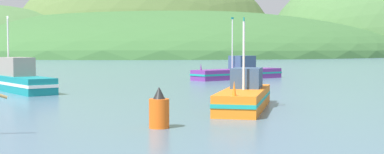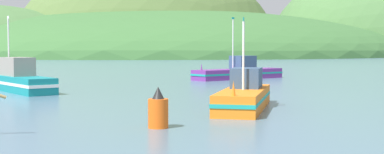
% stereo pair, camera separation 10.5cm
% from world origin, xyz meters
% --- Properties ---
extents(hill_far_center, '(115.29, 92.23, 85.45)m').
position_xyz_m(hill_far_center, '(153.71, 213.06, 0.00)').
color(hill_far_center, '#47703D').
rests_on(hill_far_center, ground).
extents(hill_mid_left, '(204.40, 163.52, 38.23)m').
position_xyz_m(hill_mid_left, '(50.51, 216.13, 0.00)').
color(hill_mid_left, '#386633').
rests_on(hill_mid_left, ground).
extents(hill_mid_right, '(116.02, 92.82, 84.53)m').
position_xyz_m(hill_mid_right, '(40.01, 220.23, 0.00)').
color(hill_mid_right, '#516B38').
rests_on(hill_mid_right, ground).
extents(fishing_boat_teal, '(6.35, 11.97, 5.77)m').
position_xyz_m(fishing_boat_teal, '(-7.40, 37.81, 0.82)').
color(fishing_boat_teal, '#147F84').
rests_on(fishing_boat_teal, ground).
extents(fishing_boat_purple, '(11.27, 6.48, 6.48)m').
position_xyz_m(fishing_boat_purple, '(14.76, 47.36, 0.74)').
color(fishing_boat_purple, '#6B2D84').
rests_on(fishing_boat_purple, ground).
extents(fishing_boat_orange, '(6.01, 8.56, 4.88)m').
position_xyz_m(fishing_boat_orange, '(5.01, 21.60, 0.70)').
color(fishing_boat_orange, orange).
rests_on(fishing_boat_orange, ground).
extents(channel_buoy, '(0.83, 0.83, 1.69)m').
position_xyz_m(channel_buoy, '(-0.93, 16.17, 0.71)').
color(channel_buoy, '#E55914').
rests_on(channel_buoy, ground).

